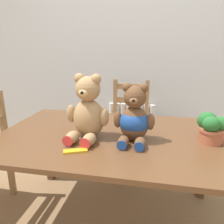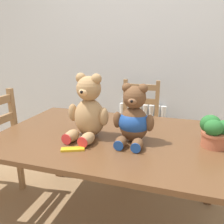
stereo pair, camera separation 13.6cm
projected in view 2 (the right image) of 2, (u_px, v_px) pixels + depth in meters
The scene contains 8 objects.
wall_back at pixel (145, 45), 2.40m from camera, with size 8.00×0.04×2.60m, color silver.
radiator at pixel (141, 133), 2.62m from camera, with size 0.55×0.10×0.64m.
dining_table at pixel (113, 146), 1.48m from camera, with size 1.52×0.99×0.71m.
wooden_chair_behind at pixel (138, 128), 2.32m from camera, with size 0.39×0.43×0.95m.
teddy_bear_left at pixel (88, 110), 1.39m from camera, with size 0.29×0.30×0.41m.
teddy_bear_right at pixel (134, 119), 1.32m from camera, with size 0.25×0.26×0.36m.
potted_plant at pixel (215, 132), 1.27m from camera, with size 0.19×0.16×0.18m.
chocolate_bar at pixel (73, 149), 1.24m from camera, with size 0.13×0.04×0.01m, color gold.
Camera 2 is at (0.40, -0.80, 1.28)m, focal length 35.00 mm.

